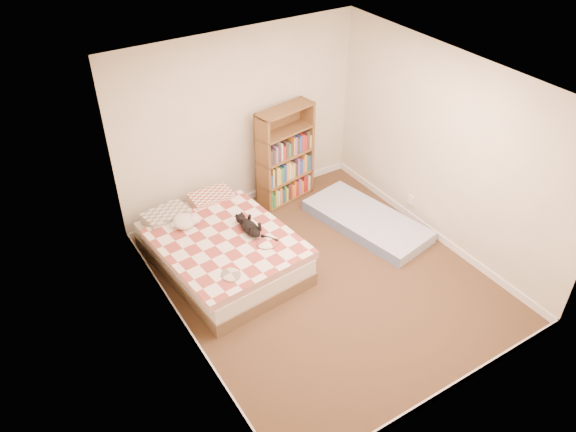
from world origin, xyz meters
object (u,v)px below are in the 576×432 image
bookshelf (284,166)px  white_dog (185,222)px  floor_mattress (367,221)px  black_cat (249,226)px  bed (220,248)px

bookshelf → white_dog: bookshelf is taller
floor_mattress → white_dog: size_ratio=4.82×
black_cat → floor_mattress: bearing=-9.2°
floor_mattress → black_cat: bearing=163.0°
black_cat → white_dog: size_ratio=1.84×
bookshelf → black_cat: 1.50m
bookshelf → bed: bearing=-160.1°
floor_mattress → black_cat: black_cat is taller
bookshelf → white_dog: size_ratio=3.98×
bed → white_dog: bearing=125.3°
floor_mattress → black_cat: 1.78m
white_dog → black_cat: bearing=-55.9°
bookshelf → white_dog: (-1.74, -0.51, 0.02)m
bookshelf → floor_mattress: size_ratio=0.83×
floor_mattress → bed: bearing=159.6°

